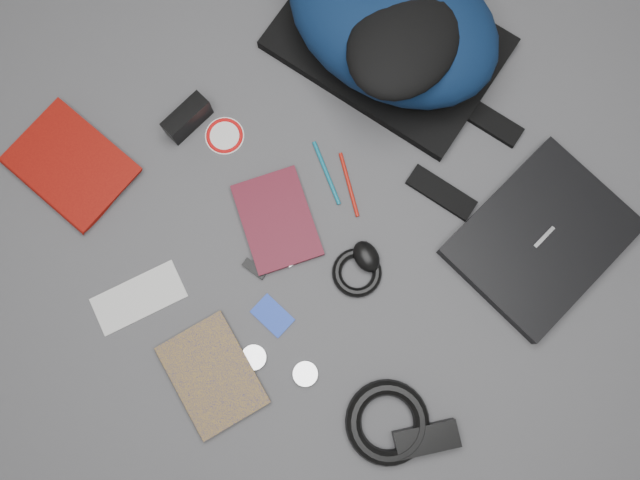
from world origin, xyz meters
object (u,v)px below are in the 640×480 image
dvd_case (277,220)px  mouse (366,257)px  backpack (393,21)px  textbook_red (41,198)px  laptop (541,238)px  comic_book (179,395)px  compact_camera (187,118)px  power_brick (426,439)px

dvd_case → mouse: size_ratio=2.88×
backpack → textbook_red: backpack is taller
dvd_case → laptop: bearing=-22.8°
textbook_red → comic_book: 0.53m
compact_camera → backpack: bearing=-22.8°
compact_camera → power_brick: 0.86m
backpack → dvd_case: backpack is taller
textbook_red → comic_book: (0.05, -0.53, -0.01)m
backpack → dvd_case: bearing=-177.5°
backpack → laptop: bearing=-111.0°
dvd_case → comic_book: bearing=-137.0°
laptop → compact_camera: compact_camera is taller
laptop → backpack: bearing=80.3°
laptop → comic_book: (-0.83, 0.13, -0.01)m
textbook_red → compact_camera: compact_camera is taller
backpack → comic_book: bearing=-176.1°
backpack → compact_camera: 0.50m
power_brick → backpack: bearing=82.1°
laptop → dvd_case: laptop is taller
comic_book → textbook_red: bearing=96.8°
laptop → power_brick: size_ratio=2.74×
backpack → comic_book: size_ratio=2.45×
textbook_red → compact_camera: 0.37m
compact_camera → power_brick: bearing=-98.5°
compact_camera → textbook_red: bearing=163.8°
comic_book → compact_camera: size_ratio=1.97×
comic_book → power_brick: 0.52m
power_brick → comic_book: bearing=158.4°
comic_book → dvd_case: bearing=31.4°
comic_book → mouse: mouse is taller
comic_book → compact_camera: bearing=59.7°
laptop → textbook_red: laptop is taller
comic_book → power_brick: power_brick is taller
mouse → power_brick: size_ratio=0.56×
mouse → compact_camera: bearing=112.9°
laptop → textbook_red: (-0.88, 0.66, -0.00)m
comic_book → mouse: bearing=6.1°
backpack → power_brick: backpack is taller
textbook_red → backpack: bearing=-24.6°
mouse → backpack: bearing=54.3°
laptop → mouse: size_ratio=4.93×
laptop → compact_camera: 0.82m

